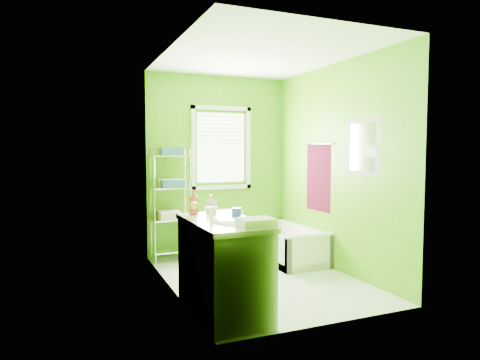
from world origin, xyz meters
name	(u,v)px	position (x,y,z in m)	size (l,w,h in m)	color
ground	(259,278)	(0.00, 0.00, 0.00)	(2.90, 2.90, 0.00)	silver
room_envelope	(260,148)	(0.00, 0.00, 1.55)	(2.14, 2.94, 2.62)	#488C06
window	(221,144)	(0.05, 1.42, 1.61)	(0.92, 0.05, 1.22)	white
door	(200,210)	(-1.04, -1.00, 1.00)	(0.09, 0.80, 2.00)	white
right_wall_decor	(335,166)	(1.04, -0.02, 1.32)	(0.04, 1.48, 1.17)	#47081D
bathtub	(284,248)	(0.71, 0.68, 0.15)	(0.68, 1.46, 0.47)	white
toilet	(220,233)	(-0.11, 1.06, 0.36)	(0.41, 0.71, 0.73)	white
vanity	(223,264)	(-0.77, -0.84, 0.46)	(0.59, 1.16, 1.13)	white
wire_shelf_unit	(171,192)	(-0.76, 1.20, 0.94)	(0.52, 0.41, 1.55)	silver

